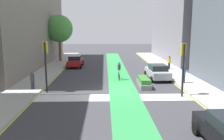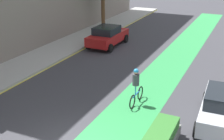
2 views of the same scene
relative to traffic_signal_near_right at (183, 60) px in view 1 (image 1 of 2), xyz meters
The scene contains 17 objects.
ground_plane 6.30m from the traffic_signal_near_right, 161.50° to the left, with size 120.00×120.00×0.00m, color #38383D.
bike_lane_paint 5.59m from the traffic_signal_near_right, 158.21° to the left, with size 2.40×60.00×0.01m, color #2D8C47.
crosswalk_band 6.05m from the traffic_signal_near_right, behind, with size 12.00×1.80×0.01m, color silver.
sidewalk_left 13.24m from the traffic_signal_near_right, behind, with size 3.00×60.00×0.15m, color #9E9E99.
curb_stripe_left 11.81m from the traffic_signal_near_right, behind, with size 0.16×60.00×0.01m, color yellow.
sidewalk_right 3.99m from the traffic_signal_near_right, 39.02° to the left, with size 3.00×60.00×0.15m, color #9E9E99.
curb_stripe_right 3.47m from the traffic_signal_near_right, 68.73° to the left, with size 0.16×60.00×0.01m, color yellow.
traffic_signal_near_right is the anchor object (origin of this frame).
traffic_signal_near_left 10.95m from the traffic_signal_near_right, behind, with size 0.35×0.52×4.17m.
car_red_left_far 17.78m from the traffic_signal_near_right, 124.61° to the left, with size 2.03×4.21×1.57m.
car_silver_right_far 6.54m from the traffic_signal_near_right, 95.02° to the left, with size 2.16×4.27×1.57m.
cyclist_in_lane 7.96m from the traffic_signal_near_right, 125.84° to the left, with size 0.32×1.73×1.86m.
pedestrian_sidewalk_right_a 11.96m from the traffic_signal_near_right, 79.53° to the left, with size 0.34×0.34×1.70m.
pedestrian_sidewalk_left_a 12.44m from the traffic_signal_near_right, behind, with size 0.34×0.34×1.53m.
pedestrian_sidewalk_right_b 4.65m from the traffic_signal_near_right, 69.76° to the left, with size 0.34×0.34×1.78m.
street_tree_near 23.76m from the traffic_signal_near_right, 123.42° to the left, with size 4.21×4.21×7.15m.
median_planter 4.70m from the traffic_signal_near_right, 127.87° to the left, with size 0.94×2.98×0.85m.
Camera 1 is at (-0.69, -19.54, 5.27)m, focal length 38.03 mm.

